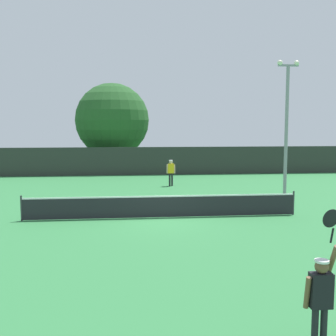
{
  "coord_description": "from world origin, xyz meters",
  "views": [
    {
      "loc": [
        -1.5,
        -17.45,
        3.96
      ],
      "look_at": [
        0.54,
        2.74,
        1.88
      ],
      "focal_mm": 43.96,
      "sensor_mm": 36.0,
      "label": 1
    }
  ],
  "objects_px": {
    "tennis_ball": "(107,208)",
    "player_serving": "(321,291)",
    "parked_car_near": "(108,159)",
    "parked_car_mid": "(205,157)",
    "player_receiving": "(171,170)",
    "light_pole": "(287,121)",
    "parked_car_far": "(237,157)",
    "large_tree": "(112,120)"
  },
  "relations": [
    {
      "from": "tennis_ball",
      "to": "player_serving",
      "type": "bearing_deg",
      "value": -71.9
    },
    {
      "from": "parked_car_near",
      "to": "parked_car_mid",
      "type": "xyz_separation_m",
      "value": [
        10.02,
        1.71,
        0.0
      ]
    },
    {
      "from": "player_serving",
      "to": "player_receiving",
      "type": "relative_size",
      "value": 1.47
    },
    {
      "from": "player_receiving",
      "to": "parked_car_mid",
      "type": "height_order",
      "value": "player_receiving"
    },
    {
      "from": "parked_car_mid",
      "to": "light_pole",
      "type": "bearing_deg",
      "value": -88.9
    },
    {
      "from": "parked_car_mid",
      "to": "parked_car_far",
      "type": "relative_size",
      "value": 0.96
    },
    {
      "from": "large_tree",
      "to": "player_receiving",
      "type": "bearing_deg",
      "value": -67.92
    },
    {
      "from": "player_serving",
      "to": "parked_car_mid",
      "type": "bearing_deg",
      "value": 82.2
    },
    {
      "from": "light_pole",
      "to": "parked_car_near",
      "type": "height_order",
      "value": "light_pole"
    },
    {
      "from": "large_tree",
      "to": "parked_car_far",
      "type": "distance_m",
      "value": 13.92
    },
    {
      "from": "parked_car_mid",
      "to": "parked_car_near",
      "type": "bearing_deg",
      "value": -170.02
    },
    {
      "from": "large_tree",
      "to": "tennis_ball",
      "type": "bearing_deg",
      "value": -89.06
    },
    {
      "from": "parked_car_near",
      "to": "parked_car_mid",
      "type": "distance_m",
      "value": 10.16
    },
    {
      "from": "player_receiving",
      "to": "player_serving",
      "type": "bearing_deg",
      "value": 91.16
    },
    {
      "from": "tennis_ball",
      "to": "parked_car_mid",
      "type": "height_order",
      "value": "parked_car_mid"
    },
    {
      "from": "player_serving",
      "to": "player_receiving",
      "type": "bearing_deg",
      "value": 91.16
    },
    {
      "from": "tennis_ball",
      "to": "parked_car_mid",
      "type": "distance_m",
      "value": 24.26
    },
    {
      "from": "parked_car_far",
      "to": "tennis_ball",
      "type": "bearing_deg",
      "value": -125.5
    },
    {
      "from": "parked_car_near",
      "to": "light_pole",
      "type": "bearing_deg",
      "value": -67.94
    },
    {
      "from": "light_pole",
      "to": "player_receiving",
      "type": "bearing_deg",
      "value": 134.49
    },
    {
      "from": "player_receiving",
      "to": "tennis_ball",
      "type": "xyz_separation_m",
      "value": [
        -3.87,
        -7.21,
        -1.02
      ]
    },
    {
      "from": "player_receiving",
      "to": "parked_car_mid",
      "type": "bearing_deg",
      "value": -109.09
    },
    {
      "from": "light_pole",
      "to": "player_serving",
      "type": "bearing_deg",
      "value": -109.39
    },
    {
      "from": "parked_car_far",
      "to": "player_serving",
      "type": "bearing_deg",
      "value": -109.14
    },
    {
      "from": "light_pole",
      "to": "parked_car_near",
      "type": "bearing_deg",
      "value": 118.21
    },
    {
      "from": "player_serving",
      "to": "tennis_ball",
      "type": "height_order",
      "value": "player_serving"
    },
    {
      "from": "player_receiving",
      "to": "parked_car_near",
      "type": "height_order",
      "value": "player_receiving"
    },
    {
      "from": "light_pole",
      "to": "tennis_ball",
      "type": "bearing_deg",
      "value": -170.67
    },
    {
      "from": "tennis_ball",
      "to": "player_receiving",
      "type": "bearing_deg",
      "value": 61.81
    },
    {
      "from": "large_tree",
      "to": "parked_car_mid",
      "type": "distance_m",
      "value": 11.3
    },
    {
      "from": "player_receiving",
      "to": "parked_car_mid",
      "type": "relative_size",
      "value": 0.41
    },
    {
      "from": "tennis_ball",
      "to": "parked_car_mid",
      "type": "relative_size",
      "value": 0.02
    },
    {
      "from": "large_tree",
      "to": "light_pole",
      "type": "bearing_deg",
      "value": -58.57
    },
    {
      "from": "tennis_ball",
      "to": "parked_car_far",
      "type": "relative_size",
      "value": 0.02
    },
    {
      "from": "light_pole",
      "to": "large_tree",
      "type": "xyz_separation_m",
      "value": [
        -9.71,
        15.89,
        0.22
      ]
    },
    {
      "from": "tennis_ball",
      "to": "parked_car_near",
      "type": "bearing_deg",
      "value": 92.42
    },
    {
      "from": "player_serving",
      "to": "parked_car_near",
      "type": "height_order",
      "value": "player_serving"
    },
    {
      "from": "tennis_ball",
      "to": "parked_car_near",
      "type": "distance_m",
      "value": 20.79
    },
    {
      "from": "player_receiving",
      "to": "parked_car_near",
      "type": "bearing_deg",
      "value": -70.71
    },
    {
      "from": "tennis_ball",
      "to": "light_pole",
      "type": "xyz_separation_m",
      "value": [
        9.43,
        1.55,
        4.21
      ]
    },
    {
      "from": "large_tree",
      "to": "parked_car_mid",
      "type": "relative_size",
      "value": 1.84
    },
    {
      "from": "light_pole",
      "to": "parked_car_near",
      "type": "relative_size",
      "value": 1.69
    }
  ]
}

